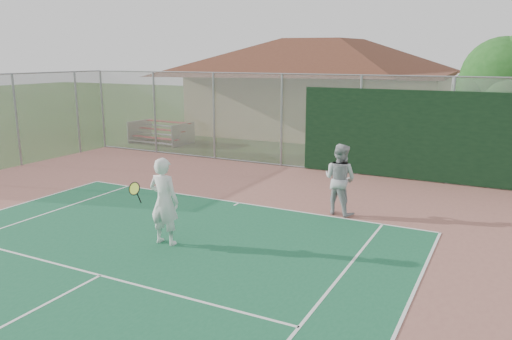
{
  "coord_description": "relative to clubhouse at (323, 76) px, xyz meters",
  "views": [
    {
      "loc": [
        6.72,
        -0.13,
        4.12
      ],
      "look_at": [
        1.19,
        10.63,
        1.36
      ],
      "focal_mm": 35.0,
      "sensor_mm": 36.0,
      "label": 1
    }
  ],
  "objects": [
    {
      "name": "clubhouse",
      "position": [
        0.0,
        0.0,
        0.0
      ],
      "size": [
        14.31,
        9.85,
        6.02
      ],
      "rotation": [
        0.0,
        0.0,
        0.04
      ],
      "color": "#CBB782",
      "rests_on": "ground"
    },
    {
      "name": "side_fence_left",
      "position": [
        -7.31,
        -13.74,
        -1.31
      ],
      "size": [
        0.08,
        9.0,
        3.5
      ],
      "color": "gray",
      "rests_on": "ground"
    },
    {
      "name": "bleachers",
      "position": [
        -5.69,
        -7.15,
        -2.51
      ],
      "size": [
        2.83,
        1.8,
        1.03
      ],
      "rotation": [
        0.0,
        0.0,
        -0.06
      ],
      "color": "#AA2E27",
      "rests_on": "ground"
    },
    {
      "name": "back_fence",
      "position": [
        4.8,
        -9.26,
        -1.39
      ],
      "size": [
        20.08,
        0.11,
        3.53
      ],
      "color": "gray",
      "rests_on": "ground"
    },
    {
      "name": "tree",
      "position": [
        9.06,
        -5.75,
        0.19
      ],
      "size": [
        3.55,
        3.36,
        4.94
      ],
      "color": "#3A2915",
      "rests_on": "ground"
    },
    {
      "name": "player_white_front",
      "position": [
        2.77,
        -17.9,
        -2.07
      ],
      "size": [
        1.1,
        0.68,
        1.97
      ],
      "rotation": [
        0.0,
        0.0,
        3.18
      ],
      "color": "white",
      "rests_on": "ground"
    },
    {
      "name": "player_grey_back",
      "position": [
        5.54,
        -13.99,
        -2.11
      ],
      "size": [
        1.07,
        0.93,
        1.89
      ],
      "rotation": [
        0.0,
        0.0,
        2.88
      ],
      "color": "#AAACAF",
      "rests_on": "ground"
    }
  ]
}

